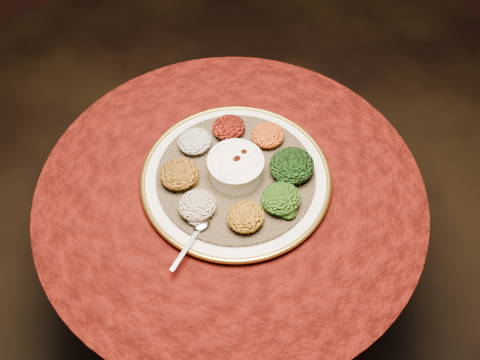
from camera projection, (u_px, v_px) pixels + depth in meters
table at (231, 227)px, 1.46m from camera, size 0.96×0.96×0.73m
platter at (236, 178)px, 1.32m from camera, size 0.48×0.48×0.02m
injera at (236, 176)px, 1.31m from camera, size 0.43×0.43×0.01m
stew_bowl at (236, 167)px, 1.28m from camera, size 0.13×0.13×0.06m
spoon at (199, 229)px, 1.21m from camera, size 0.14×0.08×0.01m
portion_ayib at (195, 141)px, 1.34m from camera, size 0.09×0.08×0.04m
portion_kitfo at (229, 127)px, 1.36m from camera, size 0.09×0.08×0.04m
portion_tikil at (268, 135)px, 1.35m from camera, size 0.08×0.08×0.04m
portion_gomen at (292, 166)px, 1.29m from camera, size 0.11×0.11×0.05m
portion_mixveg at (281, 198)px, 1.24m from camera, size 0.09×0.09×0.05m
portion_kik at (246, 217)px, 1.21m from camera, size 0.09×0.08×0.04m
portion_timatim at (197, 205)px, 1.23m from camera, size 0.09×0.09×0.04m
portion_shiro at (180, 174)px, 1.28m from camera, size 0.10×0.09×0.05m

